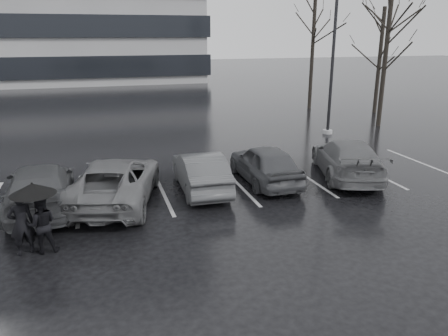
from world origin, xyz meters
TOP-DOWN VIEW (x-y plane):
  - ground at (0.00, 0.00)m, footprint 160.00×160.00m
  - car_main at (1.63, 2.31)m, footprint 1.71×4.20m
  - car_west_a at (-0.86, 2.16)m, footprint 1.58×4.18m
  - car_west_b at (-3.80, 1.83)m, footprint 3.68×5.68m
  - car_west_c at (-6.08, 1.89)m, footprint 2.18×4.97m
  - car_east at (4.92, 2.06)m, footprint 3.45×5.36m
  - pedestrian_left at (-6.22, -1.18)m, footprint 0.70×0.58m
  - pedestrian_right at (-5.76, -1.20)m, footprint 0.75×0.60m
  - umbrella at (-5.86, -1.17)m, footprint 1.10×1.10m
  - lamp_post at (8.02, 8.98)m, footprint 0.52×0.52m
  - stall_stripes at (-0.80, 2.50)m, footprint 19.72×5.00m
  - tree_east at (12.00, 10.00)m, footprint 0.26×0.26m
  - tree_ne at (14.50, 14.00)m, footprint 0.26×0.26m
  - tree_north at (11.00, 17.00)m, footprint 0.26×0.26m

SIDE VIEW (x-z plane):
  - ground at x=0.00m, z-range 0.00..0.00m
  - stall_stripes at x=-0.80m, z-range 0.00..0.00m
  - car_west_a at x=-0.86m, z-range 0.00..1.36m
  - car_west_c at x=-6.08m, z-range 0.00..1.42m
  - car_main at x=1.63m, z-range 0.00..1.43m
  - car_east at x=4.92m, z-range 0.00..1.44m
  - car_west_b at x=-3.80m, z-range 0.00..1.46m
  - pedestrian_right at x=-5.76m, z-range 0.00..1.50m
  - pedestrian_left at x=-6.22m, z-range 0.00..1.66m
  - umbrella at x=-5.86m, z-range 0.76..2.63m
  - tree_ne at x=14.50m, z-range 0.00..7.00m
  - tree_east at x=12.00m, z-range 0.00..8.00m
  - tree_north at x=11.00m, z-range 0.00..8.50m
  - lamp_post at x=8.02m, z-range -0.40..9.09m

